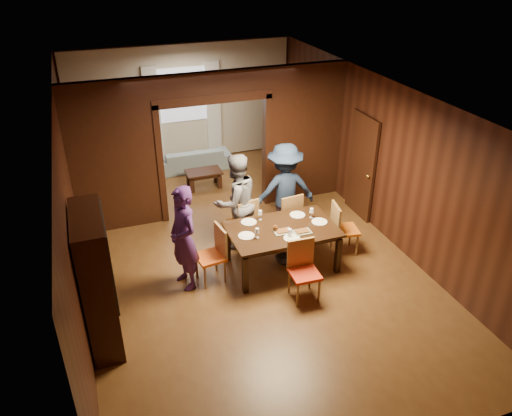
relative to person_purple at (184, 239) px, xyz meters
name	(u,v)px	position (x,y,z in m)	size (l,w,h in m)	color
floor	(241,249)	(1.17, 0.67, -0.89)	(9.00, 9.00, 0.00)	#583418
ceiling	(239,94)	(1.17, 0.67, 2.01)	(5.50, 9.00, 0.02)	silver
room_walls	(211,138)	(1.17, 2.56, 0.62)	(5.52, 9.01, 2.90)	black
person_purple	(184,239)	(0.00, 0.00, 0.00)	(0.65, 0.42, 1.77)	#452161
person_grey	(236,202)	(1.15, 0.87, 0.02)	(0.88, 0.68, 1.80)	slate
person_navy	(285,190)	(2.13, 0.98, 0.03)	(1.18, 0.68, 1.82)	#18243D
sofa	(193,159)	(1.19, 4.52, -0.62)	(1.82, 0.71, 0.53)	#87A0B1
serving_bowl	(288,223)	(1.79, 0.02, -0.08)	(0.37, 0.37, 0.09)	black
dining_table	(282,247)	(1.67, -0.05, -0.51)	(1.82, 1.13, 0.76)	black
coffee_table	(204,179)	(1.19, 3.43, -0.69)	(0.80, 0.50, 0.40)	black
chair_left	(210,255)	(0.41, -0.02, -0.40)	(0.44, 0.44, 0.97)	#E95915
chair_right	(345,228)	(2.91, -0.01, -0.40)	(0.44, 0.44, 0.97)	orange
chair_far_l	(243,221)	(1.26, 0.87, -0.40)	(0.44, 0.44, 0.97)	#CC6A13
chair_far_r	(287,215)	(2.11, 0.79, -0.40)	(0.44, 0.44, 0.97)	red
chair_near	(305,272)	(1.67, -0.97, -0.40)	(0.44, 0.44, 0.97)	red
hutch	(97,281)	(-1.36, -0.83, 0.11)	(0.40, 1.20, 2.00)	black
door_right	(362,167)	(3.87, 1.17, 0.16)	(0.06, 0.90, 2.10)	black
window_far	(182,95)	(1.17, 5.11, 0.81)	(1.20, 0.03, 1.30)	silver
curtain_left	(153,117)	(0.42, 5.07, 0.36)	(0.35, 0.06, 2.40)	white
curtain_right	(214,110)	(1.92, 5.07, 0.36)	(0.35, 0.06, 2.40)	white
plate_left	(246,236)	(1.02, -0.08, -0.12)	(0.27, 0.27, 0.01)	white
plate_far_l	(249,222)	(1.20, 0.33, -0.12)	(0.27, 0.27, 0.01)	silver
plate_far_r	(297,215)	(2.09, 0.28, -0.12)	(0.27, 0.27, 0.01)	silver
plate_right	(319,222)	(2.34, -0.07, -0.12)	(0.27, 0.27, 0.01)	white
plate_near	(292,238)	(1.69, -0.39, -0.12)	(0.27, 0.27, 0.01)	silver
platter_a	(283,231)	(1.63, -0.17, -0.11)	(0.30, 0.20, 0.04)	gray
platter_b	(302,231)	(1.92, -0.28, -0.11)	(0.30, 0.20, 0.04)	gray
wineglass_left	(257,233)	(1.16, -0.19, -0.04)	(0.08, 0.08, 0.18)	white
wineglass_far	(260,215)	(1.41, 0.35, -0.04)	(0.08, 0.08, 0.18)	silver
wineglass_right	(311,213)	(2.28, 0.12, -0.04)	(0.08, 0.08, 0.18)	silver
tumbler	(290,233)	(1.68, -0.33, -0.06)	(0.07, 0.07, 0.14)	silver
condiment_jar	(275,228)	(1.52, -0.09, -0.07)	(0.08, 0.08, 0.11)	#502C12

